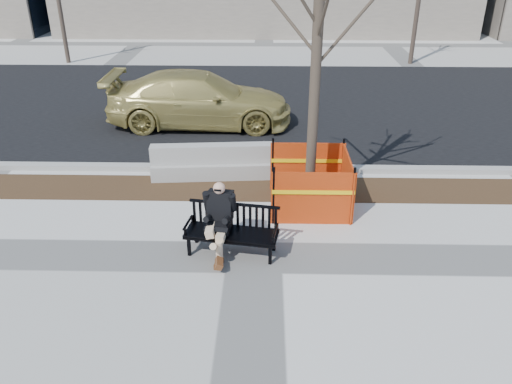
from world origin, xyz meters
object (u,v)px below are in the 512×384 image
at_px(seated_man, 220,250).
at_px(sedan, 201,124).
at_px(tree_fence, 309,205).
at_px(bench, 232,252).
at_px(jersey_barrier_left, 214,177).

xyz_separation_m(seated_man, sedan, (-1.11, 6.52, 0.00)).
xyz_separation_m(seated_man, tree_fence, (1.65, 1.67, 0.00)).
bearing_deg(bench, seated_man, 169.18).
distance_m(seated_man, sedan, 6.61).
xyz_separation_m(bench, sedan, (-1.32, 6.60, 0.00)).
height_order(bench, seated_man, seated_man).
xyz_separation_m(tree_fence, sedan, (-2.76, 4.85, 0.00)).
bearing_deg(tree_fence, sedan, 119.65).
relative_size(seated_man, sedan, 0.25).
distance_m(seated_man, jersey_barrier_left, 3.00).
bearing_deg(seated_man, tree_fence, 54.54).
height_order(seated_man, tree_fence, tree_fence).
height_order(tree_fence, sedan, tree_fence).
xyz_separation_m(bench, jersey_barrier_left, (-0.61, 3.06, 0.00)).
bearing_deg(tree_fence, seated_man, -134.79).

